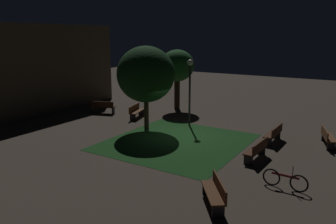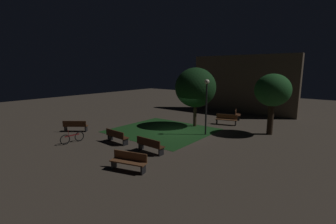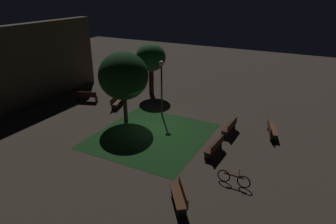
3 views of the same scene
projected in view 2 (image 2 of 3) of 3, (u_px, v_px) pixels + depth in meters
ground_plane at (177, 132)px, 18.22m from camera, size 60.00×60.00×0.00m
grass_lawn at (162, 130)px, 18.67m from camera, size 7.24×6.76×0.01m
bench_path_side at (117, 136)px, 15.42m from camera, size 1.82×0.57×0.88m
bench_front_left at (150, 145)px, 13.63m from camera, size 1.81×0.53×0.88m
bench_by_lamp at (75, 126)px, 18.24m from camera, size 1.73×1.46×0.88m
bench_front_right at (237, 114)px, 22.96m from camera, size 1.06×1.86×0.88m
bench_back_row at (129, 161)px, 11.23m from camera, size 1.86×0.95×0.88m
bench_near_trees at (226, 119)px, 20.60m from camera, size 1.86×0.96×0.88m
tree_near_wall at (195, 88)px, 19.54m from camera, size 3.36×3.36×4.90m
tree_back_right at (273, 91)px, 17.03m from camera, size 2.52×2.52×4.45m
lamp_post_near_wall at (206, 97)px, 16.99m from camera, size 0.36×0.36×4.06m
bicycle at (72, 138)px, 15.49m from camera, size 0.13×1.64×0.93m
building_wall_backdrop at (242, 84)px, 25.90m from camera, size 11.38×0.80×6.25m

